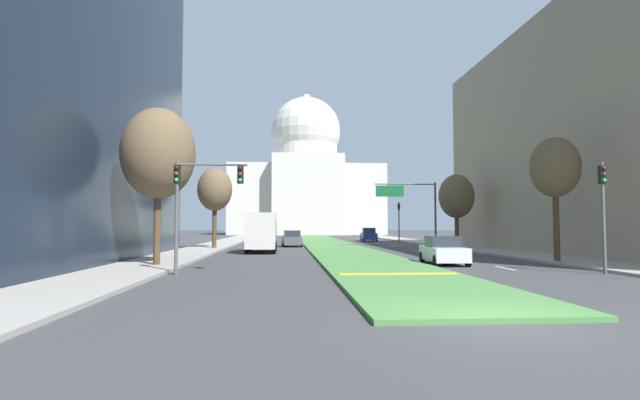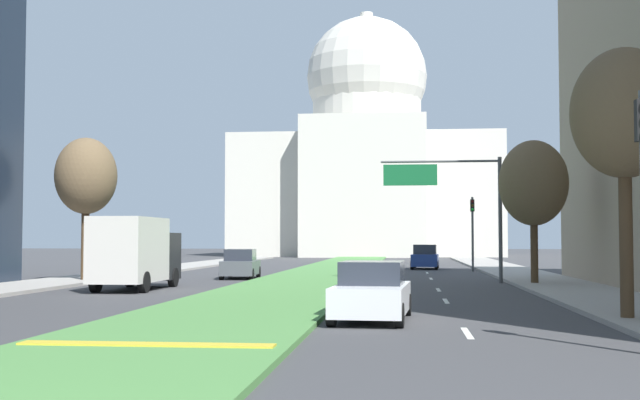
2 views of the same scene
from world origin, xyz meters
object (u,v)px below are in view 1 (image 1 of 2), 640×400
Objects in this scene: overhead_guide_sign at (412,200)px; street_tree_right_mid at (456,197)px; capitol_building at (306,179)px; street_tree_left_mid at (215,190)px; street_tree_right_near at (555,168)px; street_tree_left_near at (158,154)px; sedan_distant at (369,235)px; box_truck_delivery at (262,232)px; traffic_light_far_right at (399,217)px; traffic_light_near_left at (196,192)px; sedan_lead_stopped at (443,251)px; sedan_midblock at (292,239)px; traffic_light_near_right at (603,202)px.

street_tree_right_mid reaches higher than overhead_guide_sign.
capitol_building is 4.70× the size of street_tree_left_mid.
street_tree_left_mid is (-22.52, 18.09, -0.11)m from street_tree_right_near.
capitol_building is 68.67m from overhead_guide_sign.
street_tree_left_near is 44.48m from sedan_distant.
overhead_guide_sign reaches higher than box_truck_delivery.
traffic_light_far_right is 15.01m from overhead_guide_sign.
traffic_light_far_right is (18.83, 39.60, -0.48)m from traffic_light_near_left.
sedan_distant reaches higher than sedan_lead_stopped.
sedan_midblock is at bearing 34.25° from street_tree_left_mid.
capitol_building is 4.13× the size of street_tree_left_near.
overhead_guide_sign reaches higher than sedan_lead_stopped.
overhead_guide_sign is 1.50× the size of sedan_midblock.
street_tree_right_mid reaches higher than traffic_light_near_left.
capitol_building is 50.30m from sedan_distant.
street_tree_left_mid reaches higher than traffic_light_near_right.
traffic_light_far_right is 35.24m from sedan_lead_stopped.
overhead_guide_sign is 0.87× the size of street_tree_right_near.
street_tree_left_near reaches higher than box_truck_delivery.
traffic_light_near_right is 1.11× the size of sedan_distant.
street_tree_right_mid reaches higher than traffic_light_near_right.
traffic_light_near_left reaches higher than box_truck_delivery.
street_tree_left_near is at bearing 166.55° from traffic_light_near_right.
box_truck_delivery is (-14.47, -7.40, -3.00)m from overhead_guide_sign.
sedan_distant is at bearing 49.42° from street_tree_left_mid.
capitol_building is at bearing 84.45° from traffic_light_near_left.
traffic_light_far_right is 1.20× the size of sedan_midblock.
traffic_light_near_left is 18.87m from traffic_light_near_right.
street_tree_right_near reaches higher than overhead_guide_sign.
street_tree_right_mid is (22.82, -0.56, -0.55)m from street_tree_left_mid.
box_truck_delivery is at bearing 131.94° from traffic_light_near_right.
overhead_guide_sign is at bearing 148.27° from street_tree_right_mid.
street_tree_left_near reaches higher than traffic_light_near_right.
traffic_light_near_right reaches higher than sedan_distant.
overhead_guide_sign is 1.48× the size of sedan_lead_stopped.
traffic_light_near_right and traffic_light_far_right have the same top height.
traffic_light_far_right is 6.12m from sedan_distant.
street_tree_right_mid is at bearing -84.86° from traffic_light_far_right.
street_tree_right_mid is (11.37, -70.00, -8.22)m from capitol_building.
traffic_light_near_left is 1.00× the size of traffic_light_far_right.
street_tree_right_mid reaches higher than sedan_distant.
traffic_light_near_right is 1.19× the size of sedan_lead_stopped.
box_truck_delivery is at bearing -95.17° from capitol_building.
street_tree_left_near is at bearing -121.28° from traffic_light_far_right.
overhead_guide_sign is 4.36m from street_tree_right_mid.
street_tree_left_mid is 8.27m from box_truck_delivery.
traffic_light_near_right is 0.74× the size of street_tree_right_mid.
box_truck_delivery is (-11.02, 12.51, 0.91)m from sedan_lead_stopped.
street_tree_left_mid is 1.74× the size of sedan_midblock.
sedan_distant is at bearing 124.61° from traffic_light_far_right.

